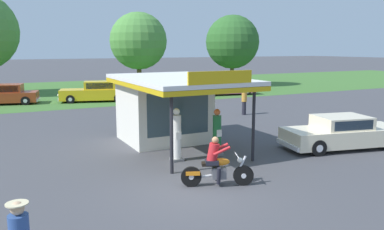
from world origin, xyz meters
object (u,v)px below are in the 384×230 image
Objects in this scene: gas_pump_offside at (217,134)px; gas_pump_nearside at (177,137)px; parked_car_back_row_centre_right at (96,92)px; parked_car_back_row_far_right at (5,95)px; bystander_strolling_foreground at (244,101)px; motorcycle_with_rider at (216,166)px; featured_classic_sedan at (343,133)px; parked_car_back_row_far_left at (224,87)px.

gas_pump_nearside is at bearing 180.00° from gas_pump_offside.
gas_pump_offside is 18.20m from parked_car_back_row_centre_right.
gas_pump_offside is 21.03m from parked_car_back_row_far_right.
gas_pump_nearside is at bearing -137.54° from bystander_strolling_foreground.
motorcycle_with_rider is 7.44m from featured_classic_sedan.
parked_car_back_row_far_right is (-5.29, 19.81, -0.24)m from gas_pump_nearside.
featured_classic_sedan is 3.36× the size of bystander_strolling_foreground.
gas_pump_nearside is 0.36× the size of featured_classic_sedan.
parked_car_back_row_far_left is at bearing 57.80° from motorcycle_with_rider.
parked_car_back_row_far_left is at bearing -7.60° from parked_car_back_row_far_right.
bystander_strolling_foreground is at bearing -114.93° from parked_car_back_row_far_left.
gas_pump_nearside is at bearing 88.62° from motorcycle_with_rider.
gas_pump_offside is at bearing 59.18° from motorcycle_with_rider.
motorcycle_with_rider is at bearing -122.20° from parked_car_back_row_far_left.
parked_car_back_row_centre_right is 3.43× the size of bystander_strolling_foreground.
gas_pump_offside is at bearing -122.44° from parked_car_back_row_far_left.
bystander_strolling_foreground is at bearing -42.18° from parked_car_back_row_far_right.
motorcycle_with_rider is 23.48m from parked_car_back_row_far_right.
gas_pump_offside is 0.33× the size of featured_classic_sedan.
gas_pump_offside is at bearing -0.00° from gas_pump_nearside.
featured_classic_sedan is (7.19, -1.47, -0.29)m from gas_pump_nearside.
parked_car_back_row_centre_right reaches higher than featured_classic_sedan.
featured_classic_sedan is (5.42, -1.47, -0.21)m from gas_pump_offside.
parked_car_back_row_far_right is (-5.21, 22.89, 0.04)m from motorcycle_with_rider.
parked_car_back_row_centre_right is (-5.94, 19.67, 0.10)m from featured_classic_sedan.
parked_car_back_row_centre_right is 12.74m from bystander_strolling_foreground.
parked_car_back_row_far_right is at bearing 104.95° from gas_pump_nearside.
bystander_strolling_foreground is at bearing 42.46° from gas_pump_nearside.
featured_classic_sedan is 20.54m from parked_car_back_row_centre_right.
parked_car_back_row_far_left is (5.63, 18.86, 0.07)m from featured_classic_sedan.
gas_pump_nearside is 1.21× the size of bystander_strolling_foreground.
gas_pump_offside reaches higher than parked_car_back_row_far_left.
gas_pump_offside is 9.94m from bystander_strolling_foreground.
parked_car_back_row_far_left is 18.27m from parked_car_back_row_far_right.
parked_car_back_row_far_left is at bearing 73.37° from featured_classic_sedan.
motorcycle_with_rider is (-0.07, -3.09, -0.28)m from gas_pump_nearside.
featured_classic_sedan is 0.99× the size of parked_car_back_row_far_left.
bystander_strolling_foreground is at bearing -56.72° from parked_car_back_row_centre_right.
bystander_strolling_foreground reaches higher than parked_car_back_row_centre_right.
bystander_strolling_foreground reaches higher than motorcycle_with_rider.
parked_car_back_row_far_left reaches higher than parked_car_back_row_far_right.
parked_car_back_row_far_right is (-12.48, 21.27, 0.04)m from featured_classic_sedan.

